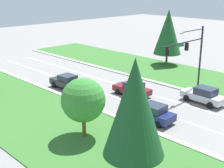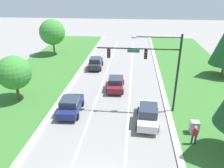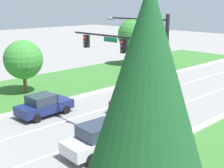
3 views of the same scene
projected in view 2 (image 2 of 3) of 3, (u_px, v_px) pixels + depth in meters
The scene contains 9 objects.
traffic_signal_mast at pixel (154, 62), 19.73m from camera, with size 7.54×0.41×7.58m.
burgundy_sedan at pixel (116, 83), 26.03m from camera, with size 2.11×4.44×1.56m.
charcoal_sedan at pixel (95, 63), 32.87m from camera, with size 2.14×4.35×1.67m.
silver_sedan at pixel (148, 114), 19.48m from camera, with size 2.12×4.65×1.72m.
navy_sedan at pixel (71, 105), 21.07m from camera, with size 2.16×4.22×1.61m.
utility_cabinet at pixel (194, 128), 18.06m from camera, with size 0.70×0.60×1.17m.
pedestrian at pixel (195, 135), 16.62m from camera, with size 0.40×0.23×1.69m.
oak_near_left_tree at pixel (14, 73), 22.53m from camera, with size 3.54×3.54×4.93m.
oak_far_left_tree at pixel (52, 32), 38.27m from camera, with size 4.46×4.46×6.31m.
Camera 2 is at (2.10, -8.90, 11.17)m, focal length 35.00 mm.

